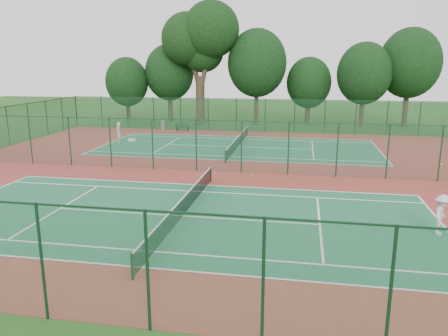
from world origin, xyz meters
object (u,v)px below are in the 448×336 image
Objects in this scene: player_near at (442,215)px; big_tree at (201,38)px; kit_bag at (132,140)px; player_far at (119,132)px; bench at (182,127)px; trash_bin at (163,125)px.

big_tree reaches higher than player_near.
kit_bag is 16.44m from big_tree.
kit_bag is (-21.66, 19.43, -0.76)m from player_near.
player_far is at bearing -108.91° from big_tree.
player_far reaches higher than player_near.
player_near is 32.09m from bench.
player_far is 16.96m from big_tree.
player_near is 0.94× the size of player_far.
big_tree reaches higher than bench.
player_near is 1.13× the size of bench.
big_tree is (4.66, 13.61, 8.99)m from player_far.
trash_bin reaches higher than kit_bag.
player_near is at bearing -58.06° from kit_bag.
player_far is at bearing 75.21° from player_near.
kit_bag is (-0.77, -7.17, -0.38)m from trash_bin.
trash_bin is 11.32m from big_tree.
big_tree is (3.05, 5.46, 9.43)m from trash_bin.
bench is 0.11× the size of big_tree.
bench is (-18.61, 26.14, -0.41)m from player_near.
trash_bin is (1.61, 8.15, -0.44)m from player_far.
kit_bag is (-3.05, -6.71, -0.35)m from bench.
kit_bag is (0.84, 0.98, -0.82)m from player_far.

